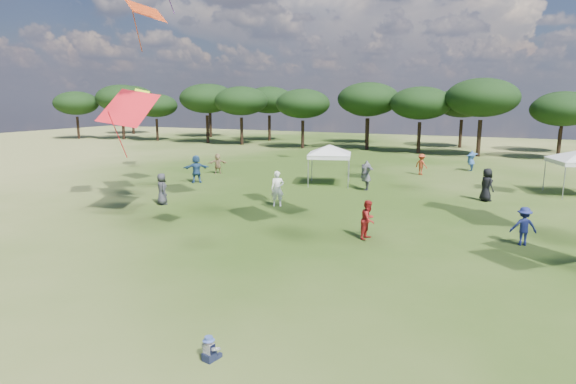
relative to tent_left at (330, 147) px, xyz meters
name	(u,v)px	position (x,y,z in m)	size (l,w,h in m)	color
tree_line	(475,100)	(7.19, 24.11, 2.89)	(108.78, 17.63, 7.77)	black
tent_left	(330,147)	(0.00, 0.00, 0.00)	(5.30, 5.30, 2.96)	gray
toddler	(210,350)	(5.00, -21.72, -2.28)	(0.41, 0.44, 0.57)	#161B31
festival_crowd	(373,177)	(3.25, -1.06, -1.66)	(28.91, 23.11, 1.89)	#313237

